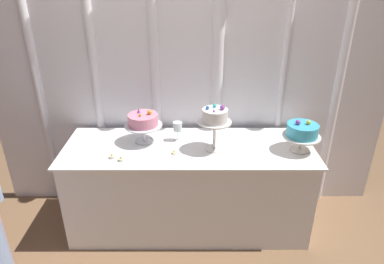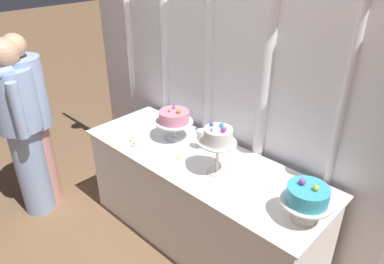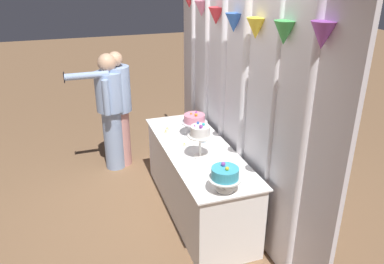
{
  "view_description": "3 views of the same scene",
  "coord_description": "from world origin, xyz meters",
  "px_view_note": "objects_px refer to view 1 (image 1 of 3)",
  "views": [
    {
      "loc": [
        0.03,
        -2.34,
        2.09
      ],
      "look_at": [
        0.02,
        0.22,
        0.85
      ],
      "focal_mm": 32.42,
      "sensor_mm": 36.0,
      "label": 1
    },
    {
      "loc": [
        1.52,
        -1.57,
        2.21
      ],
      "look_at": [
        -0.14,
        0.16,
        0.93
      ],
      "focal_mm": 33.83,
      "sensor_mm": 36.0,
      "label": 2
    },
    {
      "loc": [
        3.48,
        -1.14,
        2.58
      ],
      "look_at": [
        -0.22,
        0.11,
        0.88
      ],
      "focal_mm": 35.94,
      "sensor_mm": 36.0,
      "label": 3
    }
  ],
  "objects_px": {
    "cake_table": "(190,187)",
    "cake_display_leftmost": "(144,121)",
    "cake_display_center": "(216,118)",
    "tealight_far_left": "(114,157)",
    "tealight_near_left": "(122,159)",
    "cake_display_rightmost": "(303,132)",
    "tealight_near_right": "(175,153)",
    "wine_glass": "(179,127)"
  },
  "relations": [
    {
      "from": "cake_table",
      "to": "wine_glass",
      "type": "height_order",
      "value": "wine_glass"
    },
    {
      "from": "cake_table",
      "to": "cake_display_center",
      "type": "height_order",
      "value": "cake_display_center"
    },
    {
      "from": "tealight_near_left",
      "to": "tealight_near_right",
      "type": "distance_m",
      "value": 0.4
    },
    {
      "from": "cake_display_rightmost",
      "to": "tealight_far_left",
      "type": "distance_m",
      "value": 1.45
    },
    {
      "from": "cake_display_center",
      "to": "wine_glass",
      "type": "bearing_deg",
      "value": 151.72
    },
    {
      "from": "cake_display_center",
      "to": "tealight_far_left",
      "type": "bearing_deg",
      "value": -170.0
    },
    {
      "from": "cake_table",
      "to": "cake_display_center",
      "type": "bearing_deg",
      "value": -13.05
    },
    {
      "from": "cake_display_rightmost",
      "to": "wine_glass",
      "type": "relative_size",
      "value": 1.79
    },
    {
      "from": "cake_table",
      "to": "tealight_near_right",
      "type": "distance_m",
      "value": 0.43
    },
    {
      "from": "cake_table",
      "to": "tealight_near_left",
      "type": "relative_size",
      "value": 44.92
    },
    {
      "from": "cake_table",
      "to": "wine_glass",
      "type": "relative_size",
      "value": 12.2
    },
    {
      "from": "tealight_near_left",
      "to": "tealight_near_right",
      "type": "xyz_separation_m",
      "value": [
        0.39,
        0.1,
        -0.0
      ]
    },
    {
      "from": "cake_table",
      "to": "cake_display_rightmost",
      "type": "xyz_separation_m",
      "value": [
        0.87,
        -0.06,
        0.55
      ]
    },
    {
      "from": "cake_display_center",
      "to": "tealight_far_left",
      "type": "distance_m",
      "value": 0.82
    },
    {
      "from": "cake_display_center",
      "to": "wine_glass",
      "type": "height_order",
      "value": "cake_display_center"
    },
    {
      "from": "cake_table",
      "to": "cake_display_leftmost",
      "type": "distance_m",
      "value": 0.68
    },
    {
      "from": "wine_glass",
      "to": "tealight_near_right",
      "type": "bearing_deg",
      "value": -95.06
    },
    {
      "from": "cake_display_leftmost",
      "to": "tealight_near_left",
      "type": "height_order",
      "value": "cake_display_leftmost"
    },
    {
      "from": "cake_table",
      "to": "tealight_far_left",
      "type": "bearing_deg",
      "value": -162.28
    },
    {
      "from": "cake_table",
      "to": "cake_display_leftmost",
      "type": "xyz_separation_m",
      "value": [
        -0.36,
        0.09,
        0.57
      ]
    },
    {
      "from": "cake_table",
      "to": "cake_display_rightmost",
      "type": "relative_size",
      "value": 6.83
    },
    {
      "from": "cake_display_leftmost",
      "to": "tealight_far_left",
      "type": "height_order",
      "value": "cake_display_leftmost"
    },
    {
      "from": "tealight_far_left",
      "to": "wine_glass",
      "type": "bearing_deg",
      "value": 31.25
    },
    {
      "from": "tealight_far_left",
      "to": "tealight_near_right",
      "type": "height_order",
      "value": "tealight_far_left"
    },
    {
      "from": "wine_glass",
      "to": "tealight_near_left",
      "type": "xyz_separation_m",
      "value": [
        -0.41,
        -0.33,
        -0.11
      ]
    },
    {
      "from": "cake_display_center",
      "to": "cake_display_rightmost",
      "type": "height_order",
      "value": "cake_display_center"
    },
    {
      "from": "cake_display_center",
      "to": "tealight_near_left",
      "type": "height_order",
      "value": "cake_display_center"
    },
    {
      "from": "cake_table",
      "to": "tealight_far_left",
      "type": "xyz_separation_m",
      "value": [
        -0.57,
        -0.18,
        0.4
      ]
    },
    {
      "from": "cake_table",
      "to": "cake_display_leftmost",
      "type": "bearing_deg",
      "value": 166.53
    },
    {
      "from": "cake_display_center",
      "to": "cake_display_rightmost",
      "type": "distance_m",
      "value": 0.68
    },
    {
      "from": "wine_glass",
      "to": "tealight_far_left",
      "type": "relative_size",
      "value": 3.69
    },
    {
      "from": "tealight_near_right",
      "to": "cake_display_rightmost",
      "type": "bearing_deg",
      "value": 3.3
    },
    {
      "from": "cake_table",
      "to": "cake_display_rightmost",
      "type": "height_order",
      "value": "cake_display_rightmost"
    },
    {
      "from": "cake_display_rightmost",
      "to": "tealight_near_left",
      "type": "height_order",
      "value": "cake_display_rightmost"
    },
    {
      "from": "cake_display_leftmost",
      "to": "tealight_far_left",
      "type": "relative_size",
      "value": 6.9
    },
    {
      "from": "cake_table",
      "to": "tealight_near_right",
      "type": "xyz_separation_m",
      "value": [
        -0.11,
        -0.12,
        0.4
      ]
    },
    {
      "from": "cake_display_rightmost",
      "to": "cake_display_leftmost",
      "type": "bearing_deg",
      "value": 173.2
    },
    {
      "from": "tealight_far_left",
      "to": "tealight_near_right",
      "type": "distance_m",
      "value": 0.47
    },
    {
      "from": "cake_display_leftmost",
      "to": "cake_display_rightmost",
      "type": "height_order",
      "value": "cake_display_leftmost"
    },
    {
      "from": "cake_display_center",
      "to": "tealight_far_left",
      "type": "relative_size",
      "value": 8.54
    },
    {
      "from": "tealight_near_left",
      "to": "tealight_near_right",
      "type": "height_order",
      "value": "tealight_near_left"
    },
    {
      "from": "tealight_far_left",
      "to": "tealight_near_left",
      "type": "distance_m",
      "value": 0.08
    }
  ]
}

